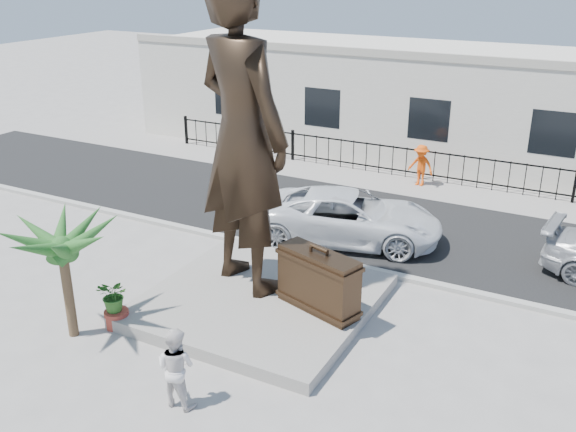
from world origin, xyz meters
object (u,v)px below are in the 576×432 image
object	(u,v)px
car_white	(349,217)
statue	(243,136)
suitcase	(318,281)
tourist	(176,367)

from	to	relation	value
car_white	statue	bearing A→B (deg)	151.69
car_white	suitcase	bearing A→B (deg)	179.76
suitcase	tourist	size ratio (longest dim) A/B	1.25
statue	tourist	world-z (taller)	statue
statue	car_white	distance (m)	5.43
statue	tourist	bearing A→B (deg)	125.18
suitcase	tourist	bearing A→B (deg)	-86.92
suitcase	car_white	xyz separation A→B (m)	(-1.17, 4.58, -0.24)
statue	car_white	bearing A→B (deg)	-83.13
tourist	suitcase	bearing A→B (deg)	-105.88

